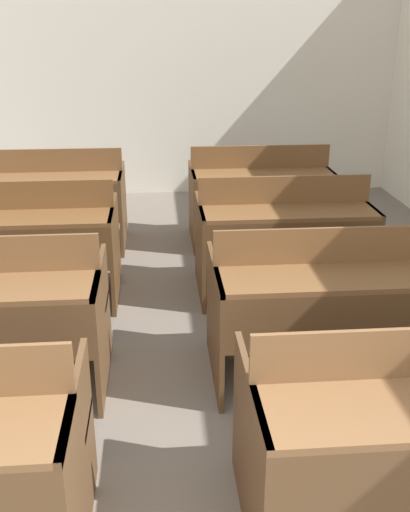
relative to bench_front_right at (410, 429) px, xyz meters
The scene contains 7 objects.
wall_back 5.61m from the bench_front_right, 100.74° to the left, with size 5.99×0.06×3.01m.
bench_front_right is the anchor object (origin of this frame).
bench_second_right 1.18m from the bench_front_right, 91.17° to the left, with size 1.30×0.80×0.93m.
bench_third_left 3.08m from the bench_front_right, 129.32° to the left, with size 1.30×0.80×0.93m.
bench_third_right 2.37m from the bench_front_right, 90.49° to the left, with size 1.30×0.80×0.93m.
bench_back_left 4.04m from the bench_front_right, 118.70° to the left, with size 1.30×0.80×0.93m.
bench_back_right 3.54m from the bench_front_right, 90.08° to the left, with size 1.30×0.80×0.93m.
Camera 1 is at (0.05, -0.67, 2.00)m, focal length 42.00 mm.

